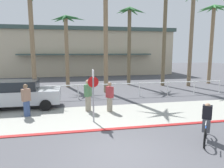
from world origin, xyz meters
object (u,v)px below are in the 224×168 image
stop_sign_bike_lane (93,88)px  palm_tree_4 (165,14)px  car_silver_1 (22,94)px  palm_tree_0 (31,16)px  palm_tree_3 (130,26)px  pedestrian_0 (88,97)px  palm_tree_6 (213,24)px  cyclist_blue_0 (206,123)px  palm_tree_1 (67,34)px  palm_tree_2 (105,5)px  pedestrian_1 (26,102)px  pedestrian_2 (110,98)px  palm_tree_5 (193,17)px

stop_sign_bike_lane → palm_tree_4: size_ratio=0.27×
car_silver_1 → palm_tree_0: bearing=91.1°
palm_tree_3 → pedestrian_0: size_ratio=4.21×
palm_tree_6 → cyclist_blue_0: size_ratio=5.40×
palm_tree_1 → palm_tree_2: bearing=-46.6°
stop_sign_bike_lane → car_silver_1: 5.26m
palm_tree_1 → palm_tree_4: palm_tree_4 is taller
palm_tree_1 → palm_tree_3: (6.12, 0.21, 0.85)m
stop_sign_bike_lane → pedestrian_0: size_ratio=1.40×
palm_tree_4 → pedestrian_0: (-8.10, -7.63, -6.06)m
palm_tree_0 → pedestrian_1: (0.72, -6.90, -5.41)m
car_silver_1 → cyclist_blue_0: bearing=-37.9°
palm_tree_0 → cyclist_blue_0: size_ratio=5.54×
palm_tree_0 → cyclist_blue_0: (8.12, -11.39, -5.52)m
palm_tree_4 → cyclist_blue_0: (-3.96, -12.45, -6.22)m
pedestrian_1 → pedestrian_2: bearing=0.8°
palm_tree_3 → pedestrian_1: palm_tree_3 is taller
palm_tree_0 → pedestrian_1: 8.80m
cyclist_blue_0 → pedestrian_1: size_ratio=0.86×
palm_tree_2 → palm_tree_6: palm_tree_2 is taller
pedestrian_2 → cyclist_blue_0: bearing=-57.1°
pedestrian_1 → car_silver_1: bearing=109.4°
cyclist_blue_0 → pedestrian_2: pedestrian_2 is taller
car_silver_1 → pedestrian_0: (3.88, -1.42, -0.01)m
palm_tree_4 → palm_tree_6: bearing=3.8°
palm_tree_5 → palm_tree_6: size_ratio=1.10×
palm_tree_4 → pedestrian_0: bearing=-136.7°
palm_tree_1 → pedestrian_2: palm_tree_1 is taller
palm_tree_1 → pedestrian_0: bearing=-81.9°
car_silver_1 → pedestrian_1: 1.87m
palm_tree_3 → pedestrian_0: bearing=-119.1°
car_silver_1 → palm_tree_3: bearing=40.0°
palm_tree_1 → palm_tree_5: 11.93m
palm_tree_1 → pedestrian_1: palm_tree_1 is taller
cyclist_blue_0 → pedestrian_2: (-2.94, 4.55, 0.09)m
cyclist_blue_0 → palm_tree_0: bearing=125.5°
stop_sign_bike_lane → palm_tree_3: palm_tree_3 is taller
palm_tree_6 → pedestrian_0: palm_tree_6 is taller
palm_tree_0 → palm_tree_6: size_ratio=1.03×
palm_tree_4 → palm_tree_0: bearing=-175.0°
palm_tree_2 → pedestrian_2: bearing=-97.1°
stop_sign_bike_lane → palm_tree_0: 10.45m
palm_tree_0 → stop_sign_bike_lane: bearing=-64.2°
palm_tree_0 → palm_tree_3: (8.87, 2.22, -0.32)m
palm_tree_4 → pedestrian_2: bearing=-131.1°
palm_tree_5 → palm_tree_6: palm_tree_5 is taller
palm_tree_0 → car_silver_1: size_ratio=1.89×
palm_tree_2 → palm_tree_5: 8.72m
palm_tree_0 → palm_tree_2: size_ratio=0.84×
palm_tree_0 → pedestrian_0: 9.36m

